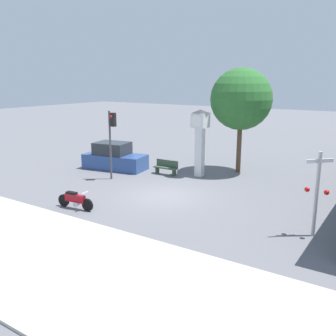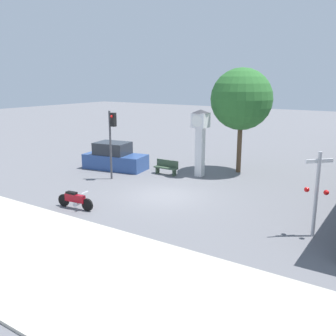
% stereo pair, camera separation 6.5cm
% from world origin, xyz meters
% --- Properties ---
extents(ground_plane, '(120.00, 120.00, 0.00)m').
position_xyz_m(ground_plane, '(0.00, 0.00, 0.00)').
color(ground_plane, slate).
extents(sidewalk_strip, '(36.00, 6.00, 0.10)m').
position_xyz_m(sidewalk_strip, '(0.00, -7.94, 0.05)').
color(sidewalk_strip, '#BCB7A8').
rests_on(sidewalk_strip, ground_plane).
extents(motorcycle, '(2.02, 0.45, 0.89)m').
position_xyz_m(motorcycle, '(-2.44, -3.94, 0.43)').
color(motorcycle, black).
rests_on(motorcycle, ground_plane).
extents(clock_tower, '(1.06, 1.06, 4.14)m').
position_xyz_m(clock_tower, '(-0.49, 4.60, 2.75)').
color(clock_tower, white).
rests_on(clock_tower, ground_plane).
extents(traffic_light, '(0.50, 0.35, 4.12)m').
position_xyz_m(traffic_light, '(-4.48, 1.03, 2.84)').
color(traffic_light, '#47474C').
rests_on(traffic_light, ground_plane).
extents(railroad_crossing_signal, '(0.90, 0.82, 3.33)m').
position_xyz_m(railroad_crossing_signal, '(7.61, -1.08, 1.83)').
color(railroad_crossing_signal, '#B7B7BC').
rests_on(railroad_crossing_signal, ground_plane).
extents(street_tree, '(3.87, 3.87, 6.64)m').
position_xyz_m(street_tree, '(1.13, 6.90, 4.69)').
color(street_tree, brown).
rests_on(street_tree, ground_plane).
extents(bench, '(1.60, 0.44, 0.92)m').
position_xyz_m(bench, '(-2.44, 3.77, 0.49)').
color(bench, '#384C38').
rests_on(bench, ground_plane).
extents(parked_car, '(4.44, 2.46, 1.80)m').
position_xyz_m(parked_car, '(-6.22, 3.15, 0.75)').
color(parked_car, '#2D4C8C').
rests_on(parked_car, ground_plane).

